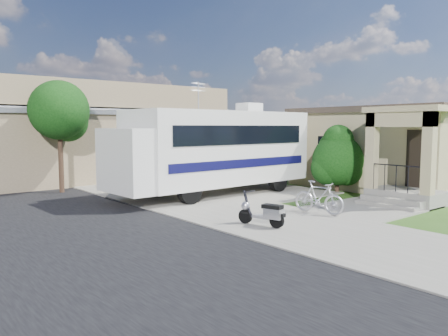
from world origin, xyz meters
TOP-DOWN VIEW (x-y plane):
  - ground at (0.00, 0.00)m, footprint 120.00×120.00m
  - sidewalk_slab at (-1.00, 10.00)m, footprint 4.00×80.00m
  - driveway_slab at (1.50, 4.50)m, footprint 7.00×6.00m
  - walk_slab at (3.00, -1.00)m, footprint 4.00×3.00m
  - house at (8.88, 1.43)m, footprint 9.47×7.80m
  - warehouse at (0.00, 13.97)m, footprint 12.50×8.40m
  - street_tree_a at (-3.70, 9.05)m, footprint 2.44×2.40m
  - street_tree_b at (-3.70, 19.05)m, footprint 2.44×2.40m
  - motorhome at (0.64, 4.51)m, footprint 8.54×3.02m
  - shrub at (5.02, 1.89)m, footprint 2.28×2.17m
  - scooter at (-1.82, -0.79)m, footprint 0.64×1.39m
  - bicycle at (0.68, -0.63)m, footprint 0.74×1.72m
  - garden_hose at (3.78, -0.45)m, footprint 0.37×0.37m

SIDE VIEW (x-z plane):
  - ground at x=0.00m, z-range 0.00..0.00m
  - driveway_slab at x=1.50m, z-range 0.00..0.05m
  - walk_slab at x=3.00m, z-range 0.00..0.05m
  - sidewalk_slab at x=-1.00m, z-range 0.00..0.06m
  - garden_hose at x=3.78m, z-range 0.00..0.16m
  - scooter at x=-1.82m, z-range -0.04..0.88m
  - bicycle at x=0.68m, z-range 0.00..1.00m
  - shrub at x=5.02m, z-range 0.03..2.83m
  - house at x=8.88m, z-range 0.00..3.55m
  - motorhome at x=0.64m, z-range -0.31..4.02m
  - warehouse at x=0.00m, z-range -0.53..4.51m
  - street_tree_a at x=-3.70m, z-range 0.96..5.54m
  - street_tree_b at x=-3.70m, z-range 1.03..5.76m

